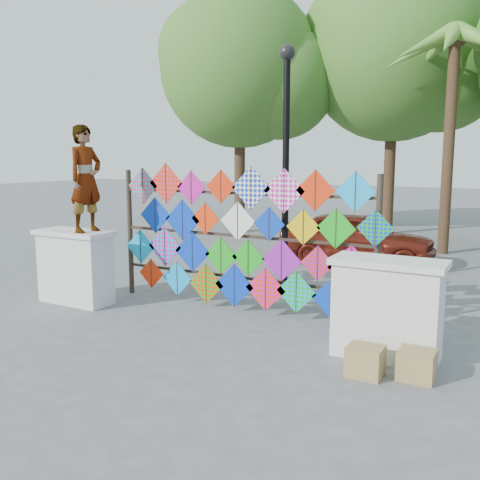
{
  "coord_description": "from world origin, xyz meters",
  "views": [
    {
      "loc": [
        4.22,
        -6.81,
        2.54
      ],
      "look_at": [
        0.14,
        0.6,
        1.22
      ],
      "focal_mm": 40.0,
      "sensor_mm": 36.0,
      "label": 1
    }
  ],
  "objects_px": {
    "vendor_woman": "(86,179)",
    "sedan": "(356,237)",
    "lamppost": "(286,148)",
    "kite_rack": "(240,239)"
  },
  "relations": [
    {
      "from": "vendor_woman",
      "to": "lamppost",
      "type": "distance_m",
      "value": 3.49
    },
    {
      "from": "kite_rack",
      "to": "sedan",
      "type": "height_order",
      "value": "kite_rack"
    },
    {
      "from": "sedan",
      "to": "lamppost",
      "type": "distance_m",
      "value": 4.17
    },
    {
      "from": "vendor_woman",
      "to": "sedan",
      "type": "distance_m",
      "value": 6.69
    },
    {
      "from": "kite_rack",
      "to": "vendor_woman",
      "type": "height_order",
      "value": "vendor_woman"
    },
    {
      "from": "vendor_woman",
      "to": "lamppost",
      "type": "xyz_separation_m",
      "value": [
        2.66,
        2.2,
        0.52
      ]
    },
    {
      "from": "kite_rack",
      "to": "vendor_woman",
      "type": "relative_size",
      "value": 2.74
    },
    {
      "from": "vendor_woman",
      "to": "sedan",
      "type": "xyz_separation_m",
      "value": [
        2.92,
        5.81,
        -1.55
      ]
    },
    {
      "from": "sedan",
      "to": "kite_rack",
      "type": "bearing_deg",
      "value": 167.16
    },
    {
      "from": "kite_rack",
      "to": "sedan",
      "type": "xyz_separation_m",
      "value": [
        0.49,
        4.89,
        -0.58
      ]
    }
  ]
}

